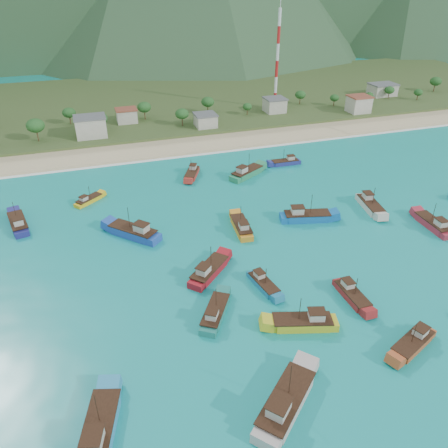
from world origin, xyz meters
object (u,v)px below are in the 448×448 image
object	(u,v)px
boat_10	(370,205)
boat_19	(263,284)
radio_tower	(277,61)
boat_12	(306,217)
boat_13	(18,224)
boat_20	(303,323)
boat_28	(433,225)
boat_0	(352,295)
boat_3	(215,314)
boat_4	(285,404)
boat_22	(89,201)
boat_17	(99,432)
boat_23	(209,271)
boat_5	(134,232)
boat_27	(247,173)
boat_25	(413,343)
boat_2	(285,163)
boat_15	(192,174)
boat_8	(241,227)

from	to	relation	value
boat_10	boat_19	bearing A→B (deg)	39.05
radio_tower	boat_12	xyz separation A→B (m)	(-30.79, -89.64, -20.25)
boat_13	boat_12	bearing A→B (deg)	-28.01
boat_20	boat_28	xyz separation A→B (m)	(45.32, 20.75, -0.03)
boat_0	boat_3	size ratio (longest dim) A/B	0.92
boat_10	boat_12	distance (m)	18.75
boat_4	boat_22	bearing A→B (deg)	155.65
boat_17	boat_28	world-z (taller)	boat_17
boat_23	boat_5	bearing A→B (deg)	168.64
boat_27	boat_19	bearing A→B (deg)	-47.93
boat_20	boat_25	world-z (taller)	boat_20
boat_25	boat_12	bearing A→B (deg)	-26.16
boat_2	boat_23	size ratio (longest dim) A/B	0.90
boat_13	boat_20	world-z (taller)	boat_20
boat_15	boat_25	distance (m)	80.05
boat_8	boat_22	size ratio (longest dim) A/B	1.40
boat_0	boat_23	xyz separation A→B (m)	(-23.76, 15.47, 0.20)
boat_8	boat_15	size ratio (longest dim) A/B	1.09
boat_5	boat_25	xyz separation A→B (m)	(39.12, -49.00, -0.34)
boat_4	boat_13	world-z (taller)	boat_4
boat_12	boat_22	world-z (taller)	boat_12
boat_3	boat_17	bearing A→B (deg)	-108.51
boat_0	boat_3	xyz separation A→B (m)	(-26.24, 3.14, 0.09)
boat_19	boat_23	size ratio (longest dim) A/B	0.86
boat_4	boat_28	distance (m)	65.47
boat_8	boat_20	xyz separation A→B (m)	(-0.85, -34.02, 0.07)
boat_2	boat_20	size ratio (longest dim) A/B	0.80
boat_5	boat_20	world-z (taller)	boat_5
boat_5	boat_15	distance (m)	36.13
boat_0	boat_25	bearing A→B (deg)	101.17
boat_8	boat_28	bearing A→B (deg)	-11.15
boat_12	boat_15	size ratio (longest dim) A/B	1.29
boat_3	boat_20	size ratio (longest dim) A/B	0.87
boat_4	boat_23	distance (m)	33.68
boat_2	boat_25	xyz separation A→B (m)	(-12.91, -77.51, 0.06)
boat_13	boat_28	bearing A→B (deg)	-30.89
boat_13	boat_15	xyz separation A→B (m)	(47.48, 16.12, -0.18)
boat_2	boat_22	size ratio (longest dim) A/B	1.21
boat_2	boat_3	size ratio (longest dim) A/B	0.91
boat_13	boat_3	bearing A→B (deg)	-63.93
boat_4	boat_8	distance (m)	49.38
boat_19	boat_27	xyz separation A→B (m)	(15.51, 50.59, 0.38)
boat_28	boat_19	bearing A→B (deg)	-167.60
radio_tower	boat_2	xyz separation A→B (m)	(-20.51, -55.49, -20.58)
radio_tower	boat_27	bearing A→B (deg)	-120.51
boat_12	boat_28	size ratio (longest dim) A/B	1.14
boat_8	boat_10	size ratio (longest dim) A/B	0.93
boat_27	boat_8	bearing A→B (deg)	-53.80
boat_19	boat_22	world-z (taller)	boat_19
boat_2	boat_8	distance (m)	43.29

